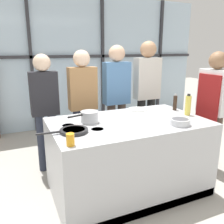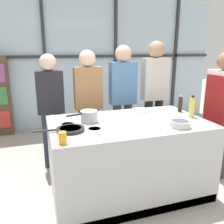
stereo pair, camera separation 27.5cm
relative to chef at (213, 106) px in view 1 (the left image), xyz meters
name	(u,v)px [view 1 (the left image)]	position (x,y,z in m)	size (l,w,h in m)	color
ground_plane	(127,188)	(-1.30, 0.00, -0.94)	(18.00, 18.00, 0.00)	#ADA89E
back_window_wall	(69,63)	(-1.30, 2.79, 0.46)	(6.40, 0.10, 2.80)	silver
demo_island	(128,156)	(-1.30, 0.00, -0.50)	(1.80, 1.08, 0.89)	#B7BABF
chef	(213,106)	(0.00, 0.00, 0.00)	(0.24, 0.44, 1.67)	#47382D
spectator_far_left	(45,105)	(-2.11, 0.92, 0.01)	(0.37, 0.23, 1.64)	#232838
spectator_center_left	(83,100)	(-1.57, 0.92, 0.03)	(0.40, 0.24, 1.69)	#232838
spectator_center_right	(117,94)	(-1.03, 0.92, 0.08)	(0.40, 0.25, 1.75)	#47382D
spectator_far_right	(147,90)	(-0.49, 0.92, 0.11)	(0.41, 0.25, 1.82)	black
frying_pan	(73,131)	(-1.99, -0.12, -0.04)	(0.51, 0.28, 0.04)	#232326
saucepan	(89,117)	(-1.73, 0.13, 0.01)	(0.37, 0.20, 0.13)	silver
white_plate	(137,109)	(-0.94, 0.41, -0.05)	(0.26, 0.26, 0.01)	white
mixing_bowl	(180,122)	(-0.85, -0.36, -0.02)	(0.22, 0.22, 0.07)	silver
oil_bottle	(188,105)	(-0.50, -0.07, 0.07)	(0.07, 0.07, 0.27)	#E0CC4C
pepper_grinder	(175,103)	(-0.49, 0.20, 0.05)	(0.05, 0.05, 0.23)	#332319
juice_glass_near	(70,140)	(-2.10, -0.44, 0.00)	(0.07, 0.07, 0.11)	orange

